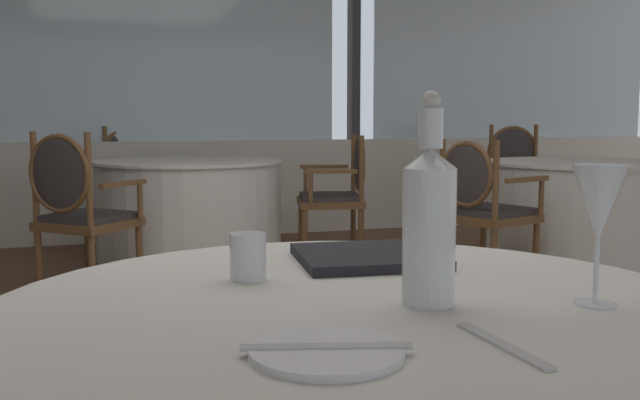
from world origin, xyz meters
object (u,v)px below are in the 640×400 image
(dining_chair_2_0, at_px, (518,174))
(dining_chair_2_1, at_px, (481,202))
(side_plate, at_px, (327,351))
(wine_glass, at_px, (599,206))
(dining_chair_0_2, at_px, (341,187))
(dining_chair_0_0, at_px, (134,175))
(dining_chair_0_1, at_px, (77,203))
(water_tumbler, at_px, (248,256))
(water_bottle, at_px, (429,221))
(menu_book, at_px, (367,257))

(dining_chair_2_0, relative_size, dining_chair_2_1, 1.08)
(side_plate, distance_m, dining_chair_2_1, 3.45)
(wine_glass, height_order, dining_chair_2_1, wine_glass)
(dining_chair_0_2, bearing_deg, dining_chair_0_0, -30.13)
(dining_chair_0_1, height_order, dining_chair_2_1, dining_chair_0_1)
(side_plate, height_order, dining_chair_2_1, dining_chair_2_1)
(water_tumbler, height_order, dining_chair_0_2, dining_chair_0_2)
(wine_glass, bearing_deg, water_tumbler, 144.24)
(water_bottle, bearing_deg, water_tumbler, 132.05)
(water_tumbler, xyz_separation_m, dining_chair_2_1, (1.94, 2.42, -0.24))
(menu_book, xyz_separation_m, dining_chair_0_2, (1.22, 3.50, -0.21))
(menu_book, bearing_deg, dining_chair_2_0, 59.39)
(dining_chair_0_1, height_order, dining_chair_2_0, dining_chair_2_0)
(wine_glass, distance_m, water_tumbler, 0.59)
(water_bottle, height_order, menu_book, water_bottle)
(water_tumbler, bearing_deg, dining_chair_0_0, 88.97)
(side_plate, bearing_deg, dining_chair_0_1, 95.70)
(side_plate, height_order, dining_chair_2_0, dining_chair_2_0)
(side_plate, distance_m, dining_chair_0_1, 3.47)
(menu_book, distance_m, dining_chair_0_0, 4.81)
(dining_chair_0_0, relative_size, dining_chair_2_1, 1.07)
(side_plate, height_order, dining_chair_0_0, dining_chair_0_0)
(wine_glass, xyz_separation_m, dining_chair_2_1, (1.47, 2.76, -0.35))
(water_bottle, relative_size, dining_chair_2_1, 0.36)
(menu_book, bearing_deg, dining_chair_0_1, 108.43)
(water_tumbler, height_order, dining_chair_2_0, dining_chair_2_0)
(side_plate, distance_m, dining_chair_2_0, 5.35)
(side_plate, xyz_separation_m, water_tumbler, (-0.00, 0.43, 0.04))
(water_tumbler, height_order, dining_chair_0_0, dining_chair_0_0)
(side_plate, distance_m, water_tumbler, 0.43)
(dining_chair_0_1, bearing_deg, wine_glass, -123.44)
(dining_chair_0_1, bearing_deg, menu_book, -125.41)
(water_bottle, bearing_deg, wine_glass, -19.51)
(menu_book, relative_size, dining_chair_2_1, 0.30)
(dining_chair_0_2, bearing_deg, menu_book, 83.84)
(water_tumbler, bearing_deg, dining_chair_2_1, 51.35)
(menu_book, bearing_deg, dining_chair_2_1, 61.26)
(wine_glass, relative_size, dining_chair_0_2, 0.23)
(wine_glass, height_order, dining_chair_0_2, wine_glass)
(dining_chair_0_2, xyz_separation_m, dining_chair_2_1, (0.46, -1.16, 0.01))
(water_bottle, xyz_separation_m, dining_chair_0_0, (-0.14, 5.14, -0.31))
(water_tumbler, height_order, dining_chair_0_1, dining_chair_0_1)
(water_bottle, relative_size, dining_chair_2_0, 0.33)
(water_bottle, relative_size, dining_chair_0_0, 0.33)
(water_bottle, xyz_separation_m, dining_chair_0_1, (-0.57, 3.28, -0.32))
(dining_chair_0_0, height_order, dining_chair_0_2, dining_chair_0_0)
(dining_chair_0_2, height_order, dining_chair_2_0, dining_chair_2_0)
(dining_chair_0_0, xyz_separation_m, dining_chair_2_1, (1.85, -2.47, -0.02))
(side_plate, distance_m, wine_glass, 0.50)
(water_tumbler, bearing_deg, dining_chair_2_0, 50.73)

